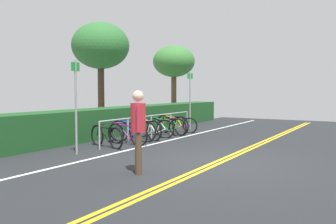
{
  "coord_description": "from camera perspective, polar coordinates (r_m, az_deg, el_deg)",
  "views": [
    {
      "loc": [
        -8.24,
        -3.44,
        1.78
      ],
      "look_at": [
        3.07,
        3.16,
        0.98
      ],
      "focal_mm": 39.4,
      "sensor_mm": 36.0,
      "label": 1
    }
  ],
  "objects": [
    {
      "name": "bike_rack",
      "position": [
        13.37,
        -2.62,
        -1.46
      ],
      "size": [
        5.71,
        0.05,
        0.85
      ],
      "color": "#9EA0A5",
      "rests_on": "ground_plane"
    },
    {
      "name": "pedestrian",
      "position": [
        7.82,
        -4.64,
        -2.09
      ],
      "size": [
        0.41,
        0.33,
        1.76
      ],
      "color": "#4C3826",
      "rests_on": "ground_plane"
    },
    {
      "name": "bicycle_1",
      "position": [
        12.05,
        -6.33,
        -3.41
      ],
      "size": [
        0.46,
        1.68,
        0.72
      ],
      "color": "black",
      "rests_on": "ground_plane"
    },
    {
      "name": "bicycle_4",
      "position": [
        13.71,
        -2.32,
        -2.54
      ],
      "size": [
        0.49,
        1.67,
        0.73
      ],
      "color": "black",
      "rests_on": "ground_plane"
    },
    {
      "name": "centre_line_yellow_inner",
      "position": [
        9.07,
        8.01,
        -7.84
      ],
      "size": [
        25.28,
        0.1,
        0.0
      ],
      "primitive_type": "cube",
      "color": "gold",
      "rests_on": "ground_plane"
    },
    {
      "name": "centre_line_yellow_outer",
      "position": [
        9.13,
        7.08,
        -7.76
      ],
      "size": [
        25.28,
        0.1,
        0.0
      ],
      "primitive_type": "cube",
      "color": "gold",
      "rests_on": "ground_plane"
    },
    {
      "name": "bike_lane_stripe_white",
      "position": [
        10.6,
        -7.67,
        -6.19
      ],
      "size": [
        25.28,
        0.12,
        0.0
      ],
      "primitive_type": "cube",
      "color": "white",
      "rests_on": "ground_plane"
    },
    {
      "name": "hedge_backdrop",
      "position": [
        15.71,
        -5.6,
        -1.08
      ],
      "size": [
        14.66,
        1.24,
        1.07
      ],
      "primitive_type": "cube",
      "color": "#1C4C21",
      "rests_on": "ground_plane"
    },
    {
      "name": "bicycle_0",
      "position": [
        11.56,
        -9.52,
        -3.76
      ],
      "size": [
        0.61,
        1.66,
        0.71
      ],
      "color": "black",
      "rests_on": "ground_plane"
    },
    {
      "name": "ground_plane",
      "position": [
        9.11,
        7.54,
        -7.97
      ],
      "size": [
        28.08,
        11.05,
        0.05
      ],
      "primitive_type": "cube",
      "color": "#232628"
    },
    {
      "name": "bicycle_7",
      "position": [
        15.4,
        1.62,
        -1.96
      ],
      "size": [
        0.46,
        1.74,
        0.69
      ],
      "color": "black",
      "rests_on": "ground_plane"
    },
    {
      "name": "bicycle_3",
      "position": [
        13.19,
        -3.63,
        -2.7
      ],
      "size": [
        0.57,
        1.7,
        0.77
      ],
      "color": "black",
      "rests_on": "ground_plane"
    },
    {
      "name": "bicycle_6",
      "position": [
        14.82,
        0.65,
        -1.97
      ],
      "size": [
        0.58,
        1.73,
        0.79
      ],
      "color": "black",
      "rests_on": "ground_plane"
    },
    {
      "name": "tree_far_right",
      "position": [
        21.44,
        0.91,
        7.72
      ],
      "size": [
        2.42,
        2.42,
        4.32
      ],
      "color": "brown",
      "rests_on": "ground_plane"
    },
    {
      "name": "tree_mid",
      "position": [
        16.77,
        -10.39,
        9.93
      ],
      "size": [
        2.53,
        2.53,
        4.74
      ],
      "color": "#473323",
      "rests_on": "ground_plane"
    },
    {
      "name": "sign_post_far",
      "position": [
        16.55,
        3.43,
        2.6
      ],
      "size": [
        0.36,
        0.1,
        2.57
      ],
      "color": "gray",
      "rests_on": "ground_plane"
    },
    {
      "name": "bicycle_5",
      "position": [
        14.28,
        -0.41,
        -2.29
      ],
      "size": [
        0.51,
        1.72,
        0.74
      ],
      "color": "black",
      "rests_on": "ground_plane"
    },
    {
      "name": "sign_post_near",
      "position": [
        10.36,
        -14.07,
        2.02
      ],
      "size": [
        0.36,
        0.09,
        2.58
      ],
      "color": "gray",
      "rests_on": "ground_plane"
    },
    {
      "name": "bicycle_2",
      "position": [
        12.66,
        -5.53,
        -2.95
      ],
      "size": [
        0.55,
        1.69,
        0.78
      ],
      "color": "black",
      "rests_on": "ground_plane"
    }
  ]
}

